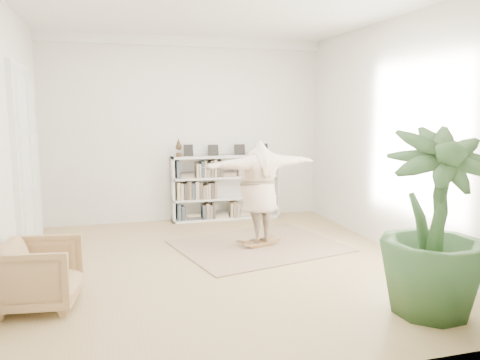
{
  "coord_description": "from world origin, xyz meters",
  "views": [
    {
      "loc": [
        -1.49,
        -6.28,
        2.19
      ],
      "look_at": [
        0.37,
        0.4,
        1.16
      ],
      "focal_mm": 35.0,
      "sensor_mm": 36.0,
      "label": 1
    }
  ],
  "objects_px": {
    "armchair": "(40,274)",
    "houseplant": "(434,222)",
    "rocker_board": "(259,242)",
    "bookshelf": "(226,188)",
    "person": "(259,189)"
  },
  "relations": [
    {
      "from": "bookshelf",
      "to": "houseplant",
      "type": "relative_size",
      "value": 1.09
    },
    {
      "from": "armchair",
      "to": "houseplant",
      "type": "distance_m",
      "value": 4.36
    },
    {
      "from": "bookshelf",
      "to": "person",
      "type": "xyz_separation_m",
      "value": [
        0.04,
        -2.08,
        0.31
      ]
    },
    {
      "from": "armchair",
      "to": "houseplant",
      "type": "xyz_separation_m",
      "value": [
        4.1,
        -1.31,
        0.63
      ]
    },
    {
      "from": "bookshelf",
      "to": "person",
      "type": "relative_size",
      "value": 1.09
    },
    {
      "from": "rocker_board",
      "to": "houseplant",
      "type": "bearing_deg",
      "value": -83.78
    },
    {
      "from": "rocker_board",
      "to": "person",
      "type": "relative_size",
      "value": 0.26
    },
    {
      "from": "bookshelf",
      "to": "rocker_board",
      "type": "height_order",
      "value": "bookshelf"
    },
    {
      "from": "rocker_board",
      "to": "person",
      "type": "xyz_separation_m",
      "value": [
        -0.0,
        -0.0,
        0.88
      ]
    },
    {
      "from": "armchair",
      "to": "houseplant",
      "type": "relative_size",
      "value": 0.41
    },
    {
      "from": "bookshelf",
      "to": "rocker_board",
      "type": "distance_m",
      "value": 2.16
    },
    {
      "from": "rocker_board",
      "to": "bookshelf",
      "type": "bearing_deg",
      "value": 77.94
    },
    {
      "from": "bookshelf",
      "to": "houseplant",
      "type": "height_order",
      "value": "houseplant"
    },
    {
      "from": "armchair",
      "to": "person",
      "type": "height_order",
      "value": "person"
    },
    {
      "from": "armchair",
      "to": "bookshelf",
      "type": "bearing_deg",
      "value": -32.07
    }
  ]
}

